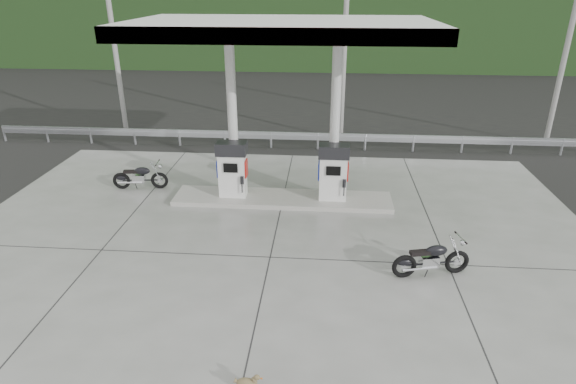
# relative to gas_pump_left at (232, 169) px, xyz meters

# --- Properties ---
(ground) EXTENTS (160.00, 160.00, 0.00)m
(ground) POSITION_rel_gas_pump_left_xyz_m (1.60, -2.50, -1.07)
(ground) COLOR black
(ground) RESTS_ON ground
(forecourt_apron) EXTENTS (18.00, 14.00, 0.02)m
(forecourt_apron) POSITION_rel_gas_pump_left_xyz_m (1.60, -2.50, -1.06)
(forecourt_apron) COLOR slate
(forecourt_apron) RESTS_ON ground
(pump_island) EXTENTS (7.00, 1.40, 0.15)m
(pump_island) POSITION_rel_gas_pump_left_xyz_m (1.60, 0.00, -0.98)
(pump_island) COLOR gray
(pump_island) RESTS_ON forecourt_apron
(gas_pump_left) EXTENTS (0.95, 0.55, 1.80)m
(gas_pump_left) POSITION_rel_gas_pump_left_xyz_m (0.00, 0.00, 0.00)
(gas_pump_left) COLOR white
(gas_pump_left) RESTS_ON pump_island
(gas_pump_right) EXTENTS (0.95, 0.55, 1.80)m
(gas_pump_right) POSITION_rel_gas_pump_left_xyz_m (3.20, 0.00, 0.00)
(gas_pump_right) COLOR white
(gas_pump_right) RESTS_ON pump_island
(canopy_column_left) EXTENTS (0.30, 0.30, 5.00)m
(canopy_column_left) POSITION_rel_gas_pump_left_xyz_m (0.00, 0.40, 1.60)
(canopy_column_left) COLOR silver
(canopy_column_left) RESTS_ON pump_island
(canopy_column_right) EXTENTS (0.30, 0.30, 5.00)m
(canopy_column_right) POSITION_rel_gas_pump_left_xyz_m (3.20, 0.40, 1.60)
(canopy_column_right) COLOR silver
(canopy_column_right) RESTS_ON pump_island
(canopy_roof) EXTENTS (8.50, 5.00, 0.40)m
(canopy_roof) POSITION_rel_gas_pump_left_xyz_m (1.60, 0.00, 4.30)
(canopy_roof) COLOR white
(canopy_roof) RESTS_ON canopy_column_left
(guardrail) EXTENTS (26.00, 0.16, 1.42)m
(guardrail) POSITION_rel_gas_pump_left_xyz_m (1.60, 5.50, -0.36)
(guardrail) COLOR #AAACB2
(guardrail) RESTS_ON ground
(road) EXTENTS (60.00, 7.00, 0.01)m
(road) POSITION_rel_gas_pump_left_xyz_m (1.60, 9.00, -1.07)
(road) COLOR black
(road) RESTS_ON ground
(utility_pole_a) EXTENTS (0.22, 0.22, 8.00)m
(utility_pole_a) POSITION_rel_gas_pump_left_xyz_m (-6.40, 7.00, 2.93)
(utility_pole_a) COLOR gray
(utility_pole_a) RESTS_ON ground
(utility_pole_b) EXTENTS (0.22, 0.22, 8.00)m
(utility_pole_b) POSITION_rel_gas_pump_left_xyz_m (3.60, 7.00, 2.93)
(utility_pole_b) COLOR gray
(utility_pole_b) RESTS_ON ground
(utility_pole_c) EXTENTS (0.22, 0.22, 8.00)m
(utility_pole_c) POSITION_rel_gas_pump_left_xyz_m (12.60, 7.00, 2.93)
(utility_pole_c) COLOR gray
(utility_pole_c) RESTS_ON ground
(tree_band) EXTENTS (80.00, 6.00, 6.00)m
(tree_band) POSITION_rel_gas_pump_left_xyz_m (1.60, 27.50, 1.93)
(tree_band) COLOR black
(tree_band) RESTS_ON ground
(forested_hills) EXTENTS (100.00, 40.00, 140.00)m
(forested_hills) POSITION_rel_gas_pump_left_xyz_m (1.60, 57.50, -1.07)
(forested_hills) COLOR black
(forested_hills) RESTS_ON ground
(motorcycle_left) EXTENTS (1.80, 0.73, 0.83)m
(motorcycle_left) POSITION_rel_gas_pump_left_xyz_m (-3.34, 0.65, -0.63)
(motorcycle_left) COLOR black
(motorcycle_left) RESTS_ON forecourt_apron
(motorcycle_right) EXTENTS (1.90, 0.97, 0.86)m
(motorcycle_right) POSITION_rel_gas_pump_left_xyz_m (5.55, -3.98, -0.62)
(motorcycle_right) COLOR black
(motorcycle_right) RESTS_ON forecourt_apron
(duck) EXTENTS (0.46, 0.16, 0.33)m
(duck) POSITION_rel_gas_pump_left_xyz_m (1.71, -7.93, -0.89)
(duck) COLOR brown
(duck) RESTS_ON forecourt_apron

